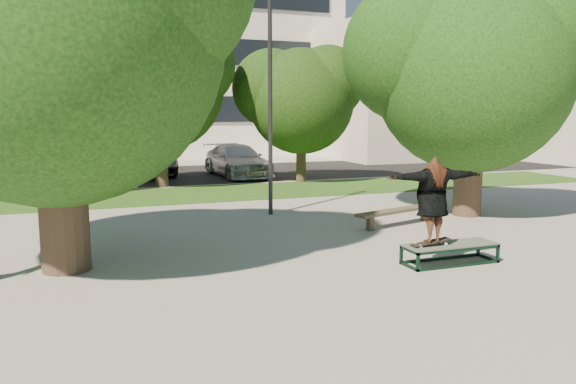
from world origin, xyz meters
name	(u,v)px	position (x,y,z in m)	size (l,w,h in m)	color
ground	(305,262)	(0.00, 0.00, 0.00)	(120.00, 120.00, 0.00)	gray
grass_strip	(230,192)	(1.00, 9.50, 0.01)	(30.00, 4.00, 0.02)	#214A15
asphalt_strip	(172,175)	(0.00, 16.00, 0.01)	(40.00, 8.00, 0.01)	black
tree_left	(47,15)	(-4.29, 1.09, 4.42)	(6.96, 5.95, 7.12)	#38281E
tree_right	(468,63)	(5.92, 3.08, 4.09)	(6.24, 5.33, 6.51)	#38281E
bg_tree_mid	(156,79)	(-1.08, 12.08, 4.02)	(5.76, 4.92, 6.24)	#38281E
bg_tree_right	(299,95)	(4.43, 11.57, 3.49)	(5.04, 4.31, 5.43)	#38281E
lamppost	(270,99)	(1.00, 5.00, 3.15)	(0.25, 0.15, 6.11)	#2D2D30
office_building	(103,36)	(-2.00, 31.98, 8.00)	(30.00, 14.12, 16.00)	silver
side_building	(433,94)	(18.00, 22.00, 4.00)	(15.00, 10.00, 8.00)	silver
grind_box	(450,253)	(2.50, -1.00, 0.19)	(1.80, 0.60, 0.38)	black
skater_rig	(432,200)	(2.07, -1.00, 1.23)	(1.94, 0.65, 1.63)	white
bench	(398,212)	(3.50, 2.44, 0.35)	(2.71, 1.14, 0.42)	brown
car_dark	(49,170)	(-5.00, 13.50, 0.65)	(1.37, 3.94, 1.30)	black
car_grey	(142,160)	(-1.30, 16.16, 0.68)	(2.25, 4.89, 1.36)	#535357
car_silver_b	(237,161)	(2.60, 14.33, 0.70)	(1.95, 4.80, 1.39)	silver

